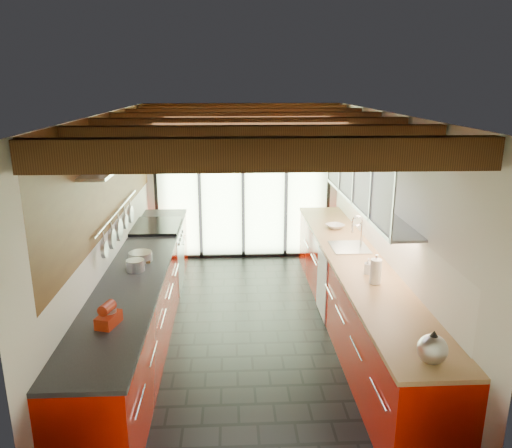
{
  "coord_description": "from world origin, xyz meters",
  "views": [
    {
      "loc": [
        -0.21,
        -5.47,
        2.94
      ],
      "look_at": [
        0.1,
        0.4,
        1.25
      ],
      "focal_mm": 35.0,
      "sensor_mm": 36.0,
      "label": 1
    }
  ],
  "objects_px": {
    "paper_towel": "(376,272)",
    "stand_mixer": "(108,316)",
    "kettle": "(433,348)",
    "soap_bottle": "(368,266)",
    "bowl": "(335,226)"
  },
  "relations": [
    {
      "from": "kettle",
      "to": "paper_towel",
      "type": "distance_m",
      "value": 1.5
    },
    {
      "from": "paper_towel",
      "to": "bowl",
      "type": "distance_m",
      "value": 2.02
    },
    {
      "from": "stand_mixer",
      "to": "paper_towel",
      "type": "relative_size",
      "value": 0.87
    },
    {
      "from": "paper_towel",
      "to": "stand_mixer",
      "type": "bearing_deg",
      "value": -162.98
    },
    {
      "from": "soap_bottle",
      "to": "bowl",
      "type": "height_order",
      "value": "soap_bottle"
    },
    {
      "from": "soap_bottle",
      "to": "bowl",
      "type": "xyz_separation_m",
      "value": [
        0.0,
        1.74,
        -0.06
      ]
    },
    {
      "from": "paper_towel",
      "to": "soap_bottle",
      "type": "height_order",
      "value": "paper_towel"
    },
    {
      "from": "kettle",
      "to": "soap_bottle",
      "type": "relative_size",
      "value": 1.73
    },
    {
      "from": "stand_mixer",
      "to": "soap_bottle",
      "type": "xyz_separation_m",
      "value": [
        2.54,
        1.06,
        0.0
      ]
    },
    {
      "from": "stand_mixer",
      "to": "soap_bottle",
      "type": "relative_size",
      "value": 1.54
    },
    {
      "from": "stand_mixer",
      "to": "soap_bottle",
      "type": "bearing_deg",
      "value": 22.57
    },
    {
      "from": "stand_mixer",
      "to": "kettle",
      "type": "relative_size",
      "value": 0.89
    },
    {
      "from": "kettle",
      "to": "paper_towel",
      "type": "height_order",
      "value": "paper_towel"
    },
    {
      "from": "soap_bottle",
      "to": "stand_mixer",
      "type": "bearing_deg",
      "value": -157.43
    },
    {
      "from": "kettle",
      "to": "bowl",
      "type": "xyz_separation_m",
      "value": [
        0.0,
        3.52,
        -0.09
      ]
    }
  ]
}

